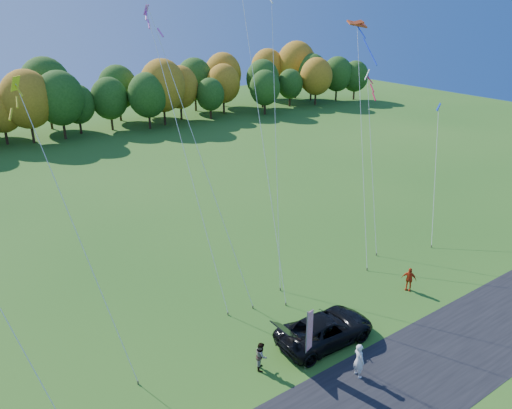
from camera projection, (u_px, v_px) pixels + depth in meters
ground at (319, 356)px, 27.33m from camera, size 160.00×160.00×0.00m
asphalt_strip at (374, 400)px, 24.31m from camera, size 90.00×6.00×0.01m
tree_line at (51, 141)px, 68.82m from camera, size 116.00×12.00×10.00m
black_suv at (325, 329)px, 28.25m from camera, size 6.02×2.98×1.64m
person_tailgate_a at (359, 360)px, 25.56m from camera, size 0.57×0.78×1.96m
person_tailgate_b at (261, 356)px, 26.17m from camera, size 0.94×0.99×1.60m
person_east at (409, 279)px, 33.31m from camera, size 0.80×1.04×1.65m
feather_flag at (309, 333)px, 25.64m from camera, size 0.48×0.13×3.63m
kite_delta_blue at (175, 83)px, 29.01m from camera, size 5.54×10.80×28.06m
kite_parafoil_orange at (273, 46)px, 33.43m from camera, size 8.12×11.20×30.80m
kite_delta_red at (259, 114)px, 31.24m from camera, size 3.07×9.17×23.04m
kite_parafoil_rainbow at (362, 140)px, 37.47m from camera, size 7.41×8.79×17.00m
kite_diamond_yellow at (77, 234)px, 24.83m from camera, size 2.56×7.94×15.03m
kite_diamond_green at (26, 356)px, 21.04m from camera, size 2.61×6.86×8.75m
kite_diamond_white at (372, 162)px, 38.48m from camera, size 3.81×5.97×13.50m
kite_diamond_pink at (187, 162)px, 30.11m from camera, size 1.18×7.84×18.15m
kite_diamond_blue_low at (435, 174)px, 40.71m from camera, size 5.94×5.36×10.35m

